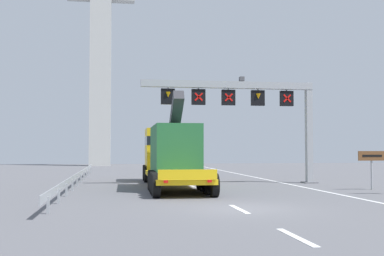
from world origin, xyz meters
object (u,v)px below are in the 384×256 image
overhead_lane_gantry (249,101)px  heavy_haul_truck_yellow (170,153)px  bridge_pylon_distant (101,25)px  tourist_info_sign_brown (372,160)px

overhead_lane_gantry → heavy_haul_truck_yellow: (-5.21, -0.82, -3.36)m
overhead_lane_gantry → bridge_pylon_distant: bridge_pylon_distant is taller
tourist_info_sign_brown → overhead_lane_gantry: bearing=134.1°
tourist_info_sign_brown → bridge_pylon_distant: size_ratio=0.06×
tourist_info_sign_brown → bridge_pylon_distant: 47.28m
overhead_lane_gantry → heavy_haul_truck_yellow: overhead_lane_gantry is taller
overhead_lane_gantry → bridge_pylon_distant: size_ratio=0.31×
heavy_haul_truck_yellow → bridge_pylon_distant: 40.35m
heavy_haul_truck_yellow → overhead_lane_gantry: bearing=8.9°
bridge_pylon_distant → heavy_haul_truck_yellow: bearing=-81.4°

